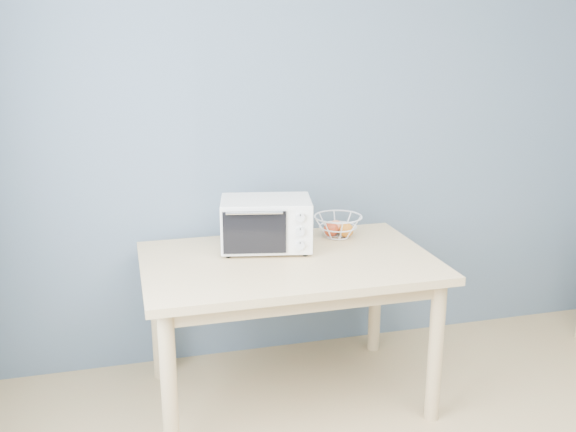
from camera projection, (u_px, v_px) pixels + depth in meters
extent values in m
cube|color=slate|center=(344.00, 126.00, 3.58)|extent=(4.00, 0.01, 2.60)
cube|color=tan|center=(288.00, 262.00, 3.11)|extent=(1.40, 0.90, 0.04)
cylinder|color=tan|center=(169.00, 387.00, 2.71)|extent=(0.07, 0.07, 0.71)
cylinder|color=tan|center=(435.00, 352.00, 3.02)|extent=(0.07, 0.07, 0.71)
cylinder|color=tan|center=(157.00, 316.00, 3.40)|extent=(0.07, 0.07, 0.71)
cylinder|color=tan|center=(375.00, 293.00, 3.71)|extent=(0.07, 0.07, 0.71)
cube|color=silver|center=(266.00, 223.00, 3.20)|extent=(0.49, 0.38, 0.25)
cube|color=black|center=(254.00, 223.00, 3.20)|extent=(0.33, 0.31, 0.19)
cube|color=black|center=(255.00, 233.00, 3.05)|extent=(0.30, 0.07, 0.21)
cylinder|color=silver|center=(254.00, 213.00, 3.00)|extent=(0.26, 0.07, 0.01)
cube|color=silver|center=(300.00, 231.00, 3.07)|extent=(0.12, 0.03, 0.23)
cylinder|color=black|center=(228.00, 256.00, 3.11)|extent=(0.02, 0.02, 0.01)
cylinder|color=black|center=(305.00, 254.00, 3.14)|extent=(0.02, 0.02, 0.01)
cylinder|color=black|center=(230.00, 241.00, 3.33)|extent=(0.02, 0.02, 0.01)
cylinder|color=black|center=(302.00, 240.00, 3.35)|extent=(0.02, 0.02, 0.01)
cylinder|color=silver|center=(300.00, 218.00, 3.04)|extent=(0.05, 0.02, 0.04)
cylinder|color=silver|center=(300.00, 232.00, 3.06)|extent=(0.05, 0.02, 0.04)
cylinder|color=silver|center=(300.00, 245.00, 3.08)|extent=(0.05, 0.02, 0.04)
torus|color=silver|center=(338.00, 217.00, 3.39)|extent=(0.29, 0.29, 0.01)
torus|color=silver|center=(338.00, 227.00, 3.41)|extent=(0.23, 0.23, 0.01)
torus|color=silver|center=(338.00, 236.00, 3.42)|extent=(0.14, 0.14, 0.01)
sphere|color=#AC1A17|center=(331.00, 229.00, 3.41)|extent=(0.08, 0.08, 0.08)
sphere|color=#CB6B17|center=(346.00, 230.00, 3.40)|extent=(0.08, 0.08, 0.08)
sphere|color=#F18D5D|center=(336.00, 227.00, 3.46)|extent=(0.08, 0.08, 0.08)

